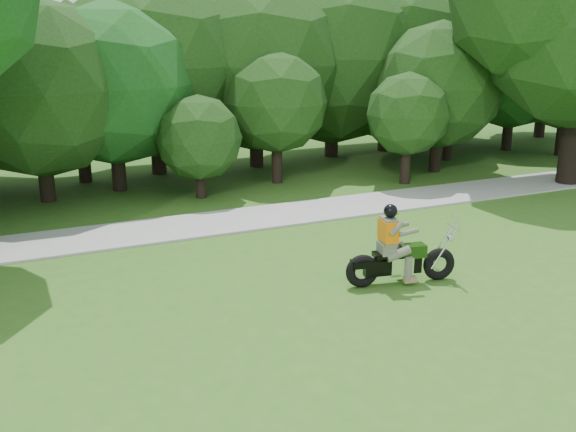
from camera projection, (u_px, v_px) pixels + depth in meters
ground at (471, 323)px, 11.79m from camera, size 100.00×100.00×0.00m
walkway at (290, 214)px, 18.77m from camera, size 60.00×2.20×0.06m
tree_line at (255, 71)px, 24.36m from camera, size 40.44×11.33×7.84m
chopper_motorcycle at (396, 255)px, 13.45m from camera, size 2.46×0.87×1.77m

